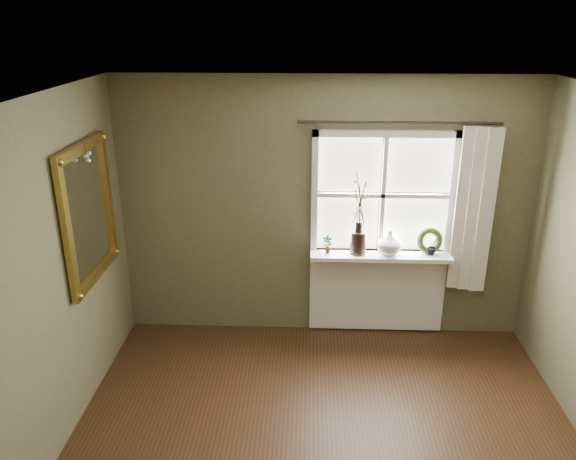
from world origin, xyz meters
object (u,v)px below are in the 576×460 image
(dark_jug, at_px, (358,242))
(cream_vase, at_px, (390,242))
(wreath, at_px, (429,243))
(gilt_mirror, at_px, (89,212))

(dark_jug, height_order, cream_vase, cream_vase)
(cream_vase, distance_m, wreath, 0.39)
(dark_jug, xyz_separation_m, cream_vase, (0.30, 0.00, 0.01))
(cream_vase, height_order, wreath, cream_vase)
(wreath, bearing_deg, gilt_mirror, -177.85)
(wreath, bearing_deg, cream_vase, 173.35)
(dark_jug, xyz_separation_m, wreath, (0.69, 0.04, -0.01))
(dark_jug, height_order, wreath, wreath)
(dark_jug, distance_m, gilt_mirror, 2.47)
(wreath, height_order, gilt_mirror, gilt_mirror)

